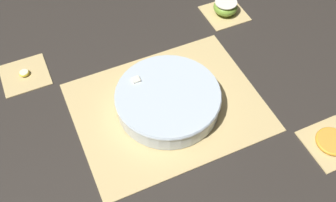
{
  "coord_description": "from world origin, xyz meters",
  "views": [
    {
      "loc": [
        0.26,
        0.58,
        0.86
      ],
      "look_at": [
        0.0,
        0.0,
        0.03
      ],
      "focal_mm": 42.0,
      "sensor_mm": 36.0,
      "label": 1
    }
  ],
  "objects_px": {
    "fruit_salad_bowl": "(168,99)",
    "orange_slice_whole": "(332,141)",
    "apple_half": "(225,7)",
    "banana_coin_single": "(24,73)"
  },
  "relations": [
    {
      "from": "orange_slice_whole",
      "to": "banana_coin_single",
      "type": "xyz_separation_m",
      "value": [
        0.66,
        -0.55,
        -0.0
      ]
    },
    {
      "from": "apple_half",
      "to": "banana_coin_single",
      "type": "height_order",
      "value": "apple_half"
    },
    {
      "from": "fruit_salad_bowl",
      "to": "orange_slice_whole",
      "type": "relative_size",
      "value": 3.33
    },
    {
      "from": "fruit_salad_bowl",
      "to": "apple_half",
      "type": "xyz_separation_m",
      "value": [
        -0.33,
        -0.28,
        -0.01
      ]
    },
    {
      "from": "apple_half",
      "to": "orange_slice_whole",
      "type": "xyz_separation_m",
      "value": [
        -0.0,
        0.55,
        -0.02
      ]
    },
    {
      "from": "fruit_salad_bowl",
      "to": "apple_half",
      "type": "relative_size",
      "value": 3.6
    },
    {
      "from": "apple_half",
      "to": "orange_slice_whole",
      "type": "relative_size",
      "value": 0.92
    },
    {
      "from": "banana_coin_single",
      "to": "orange_slice_whole",
      "type": "bearing_deg",
      "value": 140.16
    },
    {
      "from": "fruit_salad_bowl",
      "to": "orange_slice_whole",
      "type": "xyz_separation_m",
      "value": [
        -0.33,
        0.28,
        -0.03
      ]
    },
    {
      "from": "apple_half",
      "to": "banana_coin_single",
      "type": "xyz_separation_m",
      "value": [
        0.66,
        -0.0,
        -0.02
      ]
    }
  ]
}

